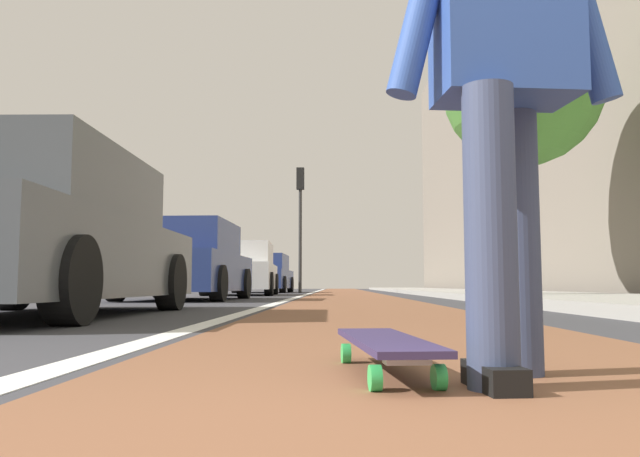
% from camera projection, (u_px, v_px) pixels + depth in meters
% --- Properties ---
extents(ground_plane, '(80.00, 80.00, 0.00)m').
position_uv_depth(ground_plane, '(356.00, 302.00, 10.61)').
color(ground_plane, '#38383D').
extents(bike_lane_paint, '(56.00, 2.20, 0.00)m').
position_uv_depth(bike_lane_paint, '(345.00, 292.00, 24.55)').
color(bike_lane_paint, brown).
rests_on(bike_lane_paint, ground).
extents(lane_stripe_white, '(52.00, 0.16, 0.01)m').
position_uv_depth(lane_stripe_white, '(308.00, 294.00, 20.60)').
color(lane_stripe_white, silver).
rests_on(lane_stripe_white, ground).
extents(sidewalk_curb, '(52.00, 3.20, 0.13)m').
position_uv_depth(sidewalk_curb, '(469.00, 293.00, 18.48)').
color(sidewalk_curb, '#9E9B93').
rests_on(sidewalk_curb, ground).
extents(building_facade, '(40.00, 1.20, 13.37)m').
position_uv_depth(building_facade, '(514.00, 109.00, 22.99)').
color(building_facade, slate).
rests_on(building_facade, ground).
extents(skateboard, '(0.86, 0.29, 0.11)m').
position_uv_depth(skateboard, '(385.00, 344.00, 1.95)').
color(skateboard, green).
rests_on(skateboard, ground).
extents(skater_person, '(0.48, 0.72, 1.64)m').
position_uv_depth(skater_person, '(503.00, 62.00, 1.87)').
color(skater_person, '#384260').
rests_on(skater_person, ground).
extents(parked_car_near, '(4.44, 2.05, 1.47)m').
position_uv_depth(parked_car_near, '(35.00, 238.00, 5.69)').
color(parked_car_near, '#4C5156').
rests_on(parked_car_near, ground).
extents(parked_car_mid, '(4.13, 2.07, 1.47)m').
position_uv_depth(parked_car_mid, '(186.00, 263.00, 11.99)').
color(parked_car_mid, navy).
rests_on(parked_car_mid, ground).
extents(parked_car_far, '(4.32, 2.05, 1.48)m').
position_uv_depth(parked_car_far, '(242.00, 270.00, 17.88)').
color(parked_car_far, silver).
rests_on(parked_car_far, ground).
extents(parked_car_end, '(4.61, 2.05, 1.47)m').
position_uv_depth(parked_car_end, '(264.00, 274.00, 24.42)').
color(parked_car_end, navy).
rests_on(parked_car_end, ground).
extents(traffic_light, '(0.33, 0.28, 4.58)m').
position_uv_depth(traffic_light, '(300.00, 207.00, 23.03)').
color(traffic_light, '#2D2D2D').
rests_on(traffic_light, ground).
extents(street_tree_mid, '(2.92, 2.92, 5.39)m').
position_uv_depth(street_tree_mid, '(522.00, 89.00, 11.73)').
color(street_tree_mid, brown).
rests_on(street_tree_mid, ground).
extents(pedestrian_distant, '(0.47, 0.73, 1.66)m').
position_uv_depth(pedestrian_distant, '(520.00, 247.00, 11.25)').
color(pedestrian_distant, black).
rests_on(pedestrian_distant, ground).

